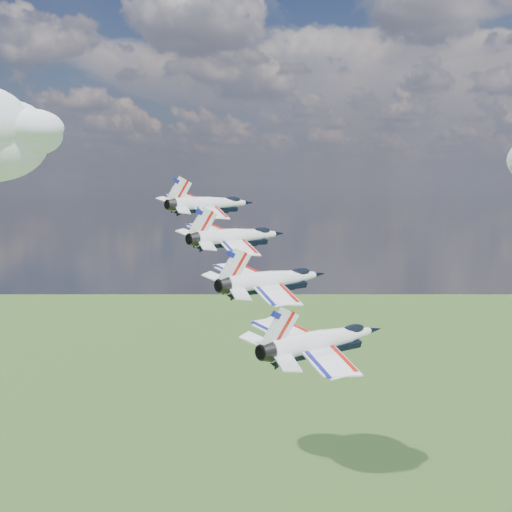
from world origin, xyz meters
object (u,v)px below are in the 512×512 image
at_px(jet_2, 275,279).
at_px(jet_0, 212,204).
at_px(jet_1, 239,236).
at_px(jet_3, 325,340).

bearing_deg(jet_2, jet_0, 157.40).
bearing_deg(jet_1, jet_3, -22.60).
distance_m(jet_2, jet_3, 12.67).
height_order(jet_2, jet_3, jet_2).
xyz_separation_m(jet_1, jet_3, (16.83, -17.77, -6.60)).
relative_size(jet_2, jet_3, 1.00).
height_order(jet_1, jet_3, jet_1).
bearing_deg(jet_2, jet_3, -22.60).
xyz_separation_m(jet_2, jet_3, (8.41, -8.88, -3.30)).
distance_m(jet_1, jet_3, 25.35).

